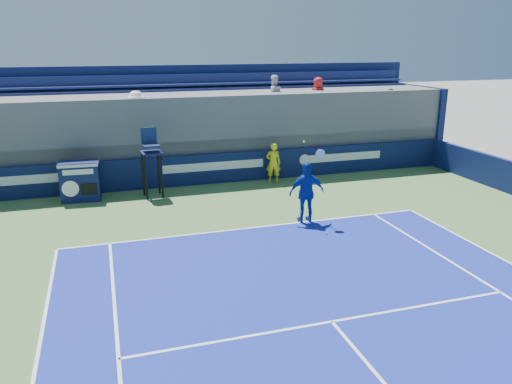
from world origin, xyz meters
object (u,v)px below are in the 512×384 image
object	(u,v)px
match_clock	(80,180)
umpire_chair	(151,155)
ball_person	(273,163)
tennis_player	(307,192)

from	to	relation	value
match_clock	umpire_chair	size ratio (longest dim) A/B	0.56
umpire_chair	ball_person	bearing A→B (deg)	5.88
ball_person	umpire_chair	distance (m)	4.83
ball_person	umpire_chair	xyz separation A→B (m)	(-4.75, -0.49, 0.72)
match_clock	tennis_player	world-z (taller)	tennis_player
match_clock	tennis_player	xyz separation A→B (m)	(6.69, -4.37, 0.22)
match_clock	tennis_player	distance (m)	7.99
ball_person	tennis_player	bearing A→B (deg)	100.03
umpire_chair	tennis_player	distance (m)	5.91
umpire_chair	tennis_player	bearing A→B (deg)	-44.07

